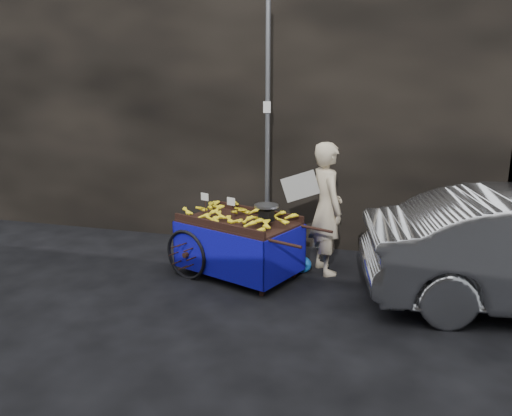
% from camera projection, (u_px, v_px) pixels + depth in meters
% --- Properties ---
extents(ground, '(80.00, 80.00, 0.00)m').
position_uv_depth(ground, '(226.00, 274.00, 7.46)').
color(ground, black).
rests_on(ground, ground).
extents(building_wall, '(13.50, 2.00, 5.00)m').
position_uv_depth(building_wall, '(290.00, 98.00, 9.16)').
color(building_wall, black).
rests_on(building_wall, ground).
extents(street_pole, '(0.12, 0.10, 4.00)m').
position_uv_depth(street_pole, '(268.00, 132.00, 8.10)').
color(street_pole, slate).
rests_on(street_pole, ground).
extents(banana_cart, '(2.45, 1.73, 1.22)m').
position_uv_depth(banana_cart, '(236.00, 226.00, 7.28)').
color(banana_cart, black).
rests_on(banana_cart, ground).
extents(vendor, '(1.05, 0.86, 1.96)m').
position_uv_depth(vendor, '(326.00, 208.00, 7.34)').
color(vendor, '#C7B594').
rests_on(vendor, ground).
extents(plastic_bag, '(0.28, 0.23, 0.25)m').
position_uv_depth(plastic_bag, '(302.00, 264.00, 7.50)').
color(plastic_bag, blue).
rests_on(plastic_bag, ground).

